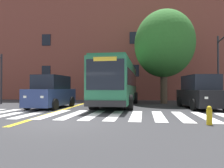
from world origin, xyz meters
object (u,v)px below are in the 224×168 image
Objects in this scene: car_grey_behind_bus at (133,93)px; traffic_light_near_corner at (224,56)px; car_black_far_lane at (200,93)px; city_bus at (118,83)px; fire_hydrant at (209,116)px; car_navy_near_lane at (52,93)px; street_tree_curbside_large at (164,44)px.

car_grey_behind_bus is 13.30m from traffic_light_near_corner.
city_bus is at bearing 162.80° from car_black_far_lane.
city_bus is 15.25× the size of fire_hydrant.
car_black_far_lane is 0.90× the size of traffic_light_near_corner.
car_navy_near_lane is 1.23× the size of car_grey_behind_bus.
traffic_light_near_corner is (8.02, -0.74, 1.98)m from city_bus.
street_tree_curbside_large is (2.93, -7.36, 4.74)m from car_grey_behind_bus.
car_black_far_lane is (10.56, 0.81, -0.00)m from car_navy_near_lane.
street_tree_curbside_large is at bearing 112.03° from car_black_far_lane.
car_grey_behind_bus is (1.14, 10.22, -1.06)m from city_bus.
traffic_light_near_corner is at bearing 28.34° from car_black_far_lane.
car_black_far_lane is 7.23m from fire_hydrant.
street_tree_curbside_large is 11.61× the size of fire_hydrant.
car_grey_behind_bus is 19.34m from fire_hydrant.
city_bus is 2.29× the size of car_navy_near_lane.
car_navy_near_lane is 0.87× the size of traffic_light_near_corner.
city_bus is 2.23× the size of car_black_far_lane.
traffic_light_near_corner reaches higher than car_black_far_lane.
car_black_far_lane is at bearing -151.66° from traffic_light_near_corner.
car_grey_behind_bus is at bearing 99.49° from fire_hydrant.
car_navy_near_lane is at bearing -147.48° from street_tree_curbside_large.
car_grey_behind_bus reaches higher than fire_hydrant.
city_bus is at bearing -96.35° from car_grey_behind_bus.
street_tree_curbside_large reaches higher than car_black_far_lane.
car_grey_behind_bus is (5.72, 12.88, -0.29)m from car_navy_near_lane.
traffic_light_near_corner is at bearing -42.33° from street_tree_curbside_large.
street_tree_curbside_large is (4.07, 2.86, 3.68)m from city_bus.
traffic_light_near_corner is (6.88, -10.96, 3.04)m from car_grey_behind_bus.
car_grey_behind_bus is 5.40× the size of fire_hydrant.
city_bus reaches higher than car_navy_near_lane.
car_navy_near_lane reaches higher than fire_hydrant.
city_bus is 9.97m from fire_hydrant.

